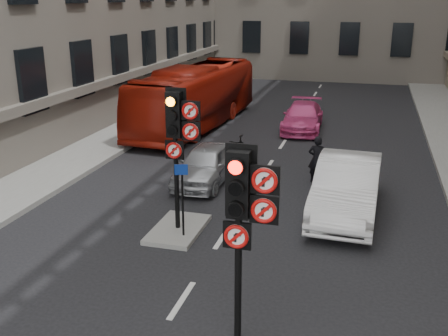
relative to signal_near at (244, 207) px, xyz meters
The scene contains 11 objects.
pavement_left 14.24m from the signal_near, 128.28° to the left, with size 3.00×50.00×0.16m, color gray.
centre_island 5.44m from the signal_near, 123.83° to the left, with size 1.20×2.00×0.12m, color gray.
signal_near is the anchor object (origin of this frame).
signal_far 4.77m from the signal_near, 123.02° to the left, with size 0.91×0.40×3.58m.
car_silver 8.62m from the signal_near, 111.79° to the left, with size 1.45×3.60×1.23m, color #ADAFB5.
car_white 6.79m from the signal_near, 77.79° to the left, with size 1.66×4.76×1.57m, color white.
car_pink 15.80m from the signal_near, 93.82° to the left, with size 1.68×4.14×1.20m, color #DA4085.
bus_red 16.14m from the signal_near, 111.40° to the left, with size 2.35×10.05×2.80m, color maroon.
motorcycle 10.24m from the signal_near, 104.53° to the left, with size 0.50×1.78×1.07m, color black.
motorcyclist 8.99m from the signal_near, 88.01° to the left, with size 0.56×0.37×1.53m, color black.
info_sign 4.49m from the signal_near, 123.61° to the left, with size 0.31×0.14×1.85m.
Camera 1 is at (3.26, -6.51, 5.76)m, focal length 42.00 mm.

